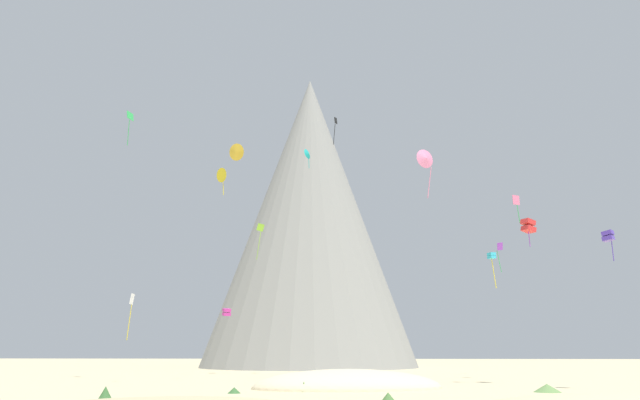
# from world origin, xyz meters

# --- Properties ---
(dune_foreground_left) EXTENTS (20.09, 13.04, 3.70)m
(dune_foreground_left) POSITION_xyz_m (1.54, 25.40, 0.00)
(dune_foreground_left) COLOR beige
(dune_foreground_left) RESTS_ON ground_plane
(bush_near_right) EXTENTS (3.42, 3.42, 0.72)m
(bush_near_right) POSITION_xyz_m (19.41, 21.53, 0.36)
(bush_near_right) COLOR #668C4C
(bush_near_right) RESTS_ON ground_plane
(bush_low_patch) EXTENTS (1.56, 1.56, 0.51)m
(bush_low_patch) POSITION_xyz_m (-8.23, 18.52, 0.26)
(bush_low_patch) COLOR #386633
(bush_low_patch) RESTS_ON ground_plane
(bush_scatter_east) EXTENTS (1.46, 1.46, 0.88)m
(bush_scatter_east) POSITION_xyz_m (-2.33, 20.83, 0.44)
(bush_scatter_east) COLOR #477238
(bush_scatter_east) RESTS_ON ground_plane
(bush_far_left) EXTENTS (1.19, 1.19, 1.08)m
(bush_far_left) POSITION_xyz_m (-16.13, 9.79, 0.54)
(bush_far_left) COLOR #386633
(bush_far_left) RESTS_ON ground_plane
(bush_near_left) EXTENTS (1.38, 1.38, 0.70)m
(bush_near_left) POSITION_xyz_m (4.70, 10.34, 0.35)
(bush_near_left) COLOR #477238
(bush_near_left) RESTS_ON ground_plane
(rock_massif) EXTENTS (53.24, 54.06, 64.59)m
(rock_massif) POSITION_xyz_m (-8.64, 95.39, 28.49)
(rock_massif) COLOR gray
(rock_massif) RESTS_ON ground_plane
(kite_magenta_low) EXTENTS (1.51, 1.53, 1.24)m
(kite_magenta_low) POSITION_xyz_m (-17.61, 58.37, 9.29)
(kite_magenta_low) COLOR #D1339E
(kite_pink_mid) EXTENTS (1.96, 1.36, 5.19)m
(kite_pink_mid) POSITION_xyz_m (9.80, 23.57, 22.66)
(kite_pink_mid) COLOR pink
(kite_yellow_mid) EXTENTS (1.79, 1.52, 3.49)m
(kite_yellow_mid) POSITION_xyz_m (-14.00, 35.86, 24.85)
(kite_yellow_mid) COLOR yellow
(kite_lime_mid) EXTENTS (1.22, 0.73, 5.53)m
(kite_lime_mid) POSITION_xyz_m (-11.96, 53.86, 20.97)
(kite_lime_mid) COLOR #8CD133
(kite_green_high) EXTENTS (0.80, 1.32, 4.68)m
(kite_green_high) POSITION_xyz_m (-26.76, 36.70, 32.92)
(kite_green_high) COLOR green
(kite_white_low) EXTENTS (0.58, 0.79, 5.37)m
(kite_white_low) POSITION_xyz_m (-23.85, 34.33, 8.53)
(kite_white_low) COLOR white
(kite_teal_high) EXTENTS (1.34, 1.71, 3.16)m
(kite_teal_high) POSITION_xyz_m (-4.45, 51.02, 32.50)
(kite_teal_high) COLOR teal
(kite_black_high) EXTENTS (0.57, 0.59, 3.81)m
(kite_black_high) POSITION_xyz_m (0.09, 38.72, 32.23)
(kite_black_high) COLOR black
(kite_cyan_mid) EXTENTS (0.99, 0.98, 4.03)m
(kite_cyan_mid) POSITION_xyz_m (17.93, 33.04, 13.90)
(kite_cyan_mid) COLOR #33BCDB
(kite_red_mid) EXTENTS (1.69, 1.65, 3.12)m
(kite_red_mid) POSITION_xyz_m (21.85, 31.56, 17.11)
(kite_red_mid) COLOR red
(kite_gold_high) EXTENTS (2.53, 1.63, 2.44)m
(kite_gold_high) POSITION_xyz_m (-14.14, 44.51, 30.80)
(kite_gold_high) COLOR gold
(kite_rainbow_mid) EXTENTS (0.97, 0.53, 3.72)m
(kite_rainbow_mid) POSITION_xyz_m (23.52, 41.70, 22.26)
(kite_rainbow_mid) COLOR #E5668C
(kite_violet_mid) EXTENTS (1.01, 0.91, 4.63)m
(kite_violet_mid) POSITION_xyz_m (24.58, 56.87, 18.45)
(kite_violet_mid) COLOR purple
(kite_indigo_mid) EXTENTS (1.36, 1.35, 2.97)m
(kite_indigo_mid) POSITION_xyz_m (26.89, 23.06, 14.33)
(kite_indigo_mid) COLOR #5138B2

